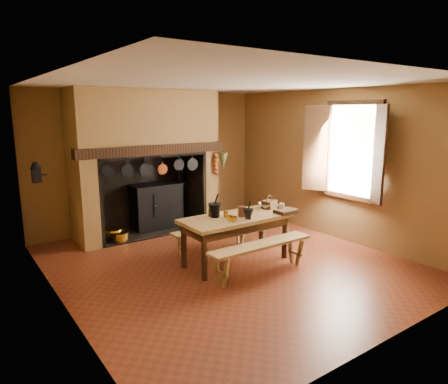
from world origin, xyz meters
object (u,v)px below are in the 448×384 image
(bench_front, at_px, (261,251))
(coffee_grinder, at_px, (214,212))
(mixing_bowl, at_px, (268,206))
(wicker_basket, at_px, (269,204))
(iron_range, at_px, (157,205))
(work_table, at_px, (236,224))

(bench_front, bearing_deg, coffee_grinder, 109.58)
(mixing_bowl, height_order, wicker_basket, wicker_basket)
(bench_front, distance_m, coffee_grinder, 0.98)
(bench_front, height_order, wicker_basket, wicker_basket)
(mixing_bowl, bearing_deg, coffee_grinder, 176.48)
(coffee_grinder, bearing_deg, bench_front, -83.26)
(iron_range, distance_m, wicker_basket, 2.59)
(coffee_grinder, bearing_deg, mixing_bowl, -16.36)
(work_table, bearing_deg, wicker_basket, 7.41)
(work_table, height_order, coffee_grinder, coffee_grinder)
(coffee_grinder, relative_size, wicker_basket, 0.71)
(bench_front, bearing_deg, wicker_basket, 42.41)
(iron_range, xyz_separation_m, wicker_basket, (0.96, -2.38, 0.36))
(work_table, bearing_deg, bench_front, -90.00)
(work_table, relative_size, bench_front, 1.02)
(work_table, xyz_separation_m, mixing_bowl, (0.78, 0.13, 0.16))
(wicker_basket, bearing_deg, bench_front, -155.71)
(bench_front, distance_m, wicker_basket, 1.16)
(iron_range, xyz_separation_m, coffee_grinder, (-0.11, -2.29, 0.36))
(bench_front, xyz_separation_m, coffee_grinder, (-0.29, 0.81, 0.47))
(iron_range, bearing_deg, coffee_grinder, -92.72)
(iron_range, relative_size, work_table, 0.91)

